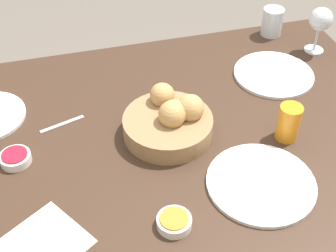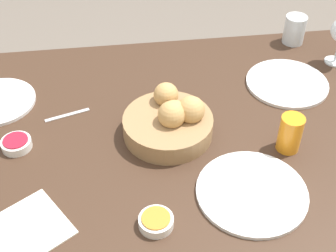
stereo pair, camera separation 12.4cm
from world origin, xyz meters
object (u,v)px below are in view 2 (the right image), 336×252
Objects in this scene: plate_near_left at (287,83)px; napkin at (28,229)px; plate_far_center at (252,192)px; jam_bowl_berry at (16,144)px; bread_basket at (171,121)px; jam_bowl_honey at (156,221)px; water_tumbler at (295,30)px; juice_glass at (290,133)px; spoon_coffee at (67,115)px.

napkin is at bearing 30.93° from plate_near_left.
plate_near_left reaches higher than napkin.
plate_far_center is (0.22, 0.41, -0.00)m from plate_near_left.
plate_near_left is 3.16× the size of jam_bowl_berry.
jam_bowl_honey is (0.07, 0.30, -0.03)m from bread_basket.
jam_bowl_honey is at bearing 51.81° from water_tumbler.
juice_glass reaches higher than spoon_coffee.
bread_basket is 0.42m from plate_near_left.
juice_glass is 1.30× the size of jam_bowl_berry.
jam_bowl_honey is at bearing 138.74° from jam_bowl_berry.
jam_bowl_honey is at bearing 76.19° from bread_basket.
bread_basket is 3.05× the size of jam_bowl_honey.
plate_near_left reaches higher than spoon_coffee.
bread_basket reaches higher than jam_bowl_berry.
jam_bowl_honey is 0.35× the size of napkin.
juice_glass reaches higher than plate_far_center.
bread_basket is at bearing -103.81° from jam_bowl_honey.
bread_basket is 2.48× the size of water_tumbler.
juice_glass is 0.42m from jam_bowl_honey.
plate_far_center is 0.72m from water_tumbler.
plate_near_left and plate_far_center have the same top height.
plate_far_center is at bearing -176.13° from napkin.
plate_near_left is at bearing -149.07° from napkin.
water_tumbler is (-0.19, -0.50, -0.00)m from juice_glass.
juice_glass is 0.81× the size of spoon_coffee.
spoon_coffee is (0.44, -0.35, -0.00)m from plate_far_center.
spoon_coffee is at bearing 21.24° from water_tumbler.
jam_bowl_berry is 0.44m from jam_bowl_honey.
jam_bowl_honey is at bearing 45.72° from plate_near_left.
plate_far_center is 2.11× the size of spoon_coffee.
jam_bowl_berry is (0.89, 0.41, -0.04)m from water_tumbler.
jam_bowl_berry is at bearing -41.26° from jam_bowl_honey.
juice_glass is at bearing 172.46° from jam_bowl_berry.
jam_bowl_honey is at bearing 174.89° from napkin.
jam_bowl_berry is 1.00× the size of jam_bowl_honey.
juice_glass is at bearing 69.78° from water_tumbler.
jam_bowl_berry is at bearing 42.47° from spoon_coffee.
plate_far_center is at bearing 46.32° from juice_glass.
bread_basket is 0.97× the size of plate_near_left.
bread_basket is 0.41m from jam_bowl_berry.
juice_glass is at bearing -133.68° from plate_far_center.
plate_near_left is at bearing -118.53° from plate_far_center.
jam_bowl_honey is (0.37, 0.20, -0.04)m from juice_glass.
water_tumbler reaches higher than jam_bowl_honey.
jam_bowl_honey reaches higher than plate_far_center.
plate_far_center is 0.56m from spoon_coffee.
plate_near_left is at bearing -108.28° from juice_glass.
water_tumbler is 1.08m from napkin.
jam_bowl_honey is at bearing 28.49° from juice_glass.
bread_basket is 1.07× the size of napkin.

